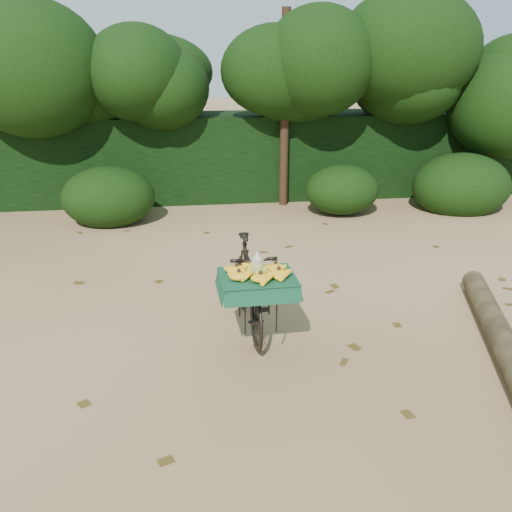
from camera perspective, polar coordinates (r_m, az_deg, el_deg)
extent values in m
plane|color=tan|center=(6.74, 6.93, -5.87)|extent=(80.00, 80.00, 0.00)
imported|color=black|center=(6.12, -0.79, -3.13)|extent=(0.54, 1.76, 1.05)
cube|color=black|center=(5.44, 0.16, -2.33)|extent=(0.39, 0.47, 0.03)
cube|color=#154F35|center=(5.43, 0.16, -2.16)|extent=(0.77, 0.65, 0.01)
ellipsoid|color=#9A9825|center=(5.42, 0.93, -1.58)|extent=(0.10, 0.08, 0.11)
ellipsoid|color=#9A9825|center=(5.47, 0.05, -1.38)|extent=(0.10, 0.08, 0.11)
ellipsoid|color=#9A9825|center=(5.40, -0.60, -1.67)|extent=(0.10, 0.08, 0.11)
ellipsoid|color=#9A9825|center=(5.35, 0.28, -1.87)|extent=(0.10, 0.08, 0.11)
cylinder|color=#EAE5C6|center=(5.40, 0.15, -1.10)|extent=(0.12, 0.12, 0.16)
cylinder|color=brown|center=(6.15, 24.93, -9.01)|extent=(1.47, 3.68, 0.27)
cube|color=black|center=(12.43, -0.29, 10.63)|extent=(26.00, 1.80, 1.80)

